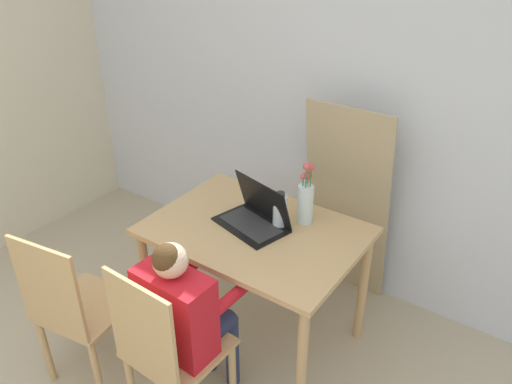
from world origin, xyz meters
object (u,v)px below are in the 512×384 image
at_px(person_seated, 184,310).
at_px(chair_occupied, 167,351).
at_px(laptop, 256,215).
at_px(flower_vase, 306,199).
at_px(water_bottle, 280,210).
at_px(chair_spare, 76,309).

bearing_deg(person_seated, chair_occupied, 90.00).
bearing_deg(laptop, flower_vase, 54.55).
xyz_separation_m(flower_vase, water_bottle, (-0.08, -0.11, -0.04)).
height_order(chair_occupied, chair_spare, same).
distance_m(flower_vase, water_bottle, 0.15).
bearing_deg(chair_spare, person_seated, -170.39).
bearing_deg(person_seated, flower_vase, -100.42).
distance_m(person_seated, laptop, 0.64).
bearing_deg(laptop, water_bottle, 40.07).
bearing_deg(flower_vase, chair_occupied, -100.82).
height_order(chair_spare, laptop, laptop).
xyz_separation_m(chair_spare, person_seated, (0.56, 0.18, 0.15)).
bearing_deg(chair_occupied, flower_vase, -99.02).
xyz_separation_m(chair_spare, flower_vase, (0.73, 0.96, 0.41)).
bearing_deg(water_bottle, laptop, -154.60).
bearing_deg(water_bottle, flower_vase, 52.91).
relative_size(laptop, flower_vase, 1.20).
distance_m(laptop, water_bottle, 0.13).
distance_m(chair_spare, person_seated, 0.61).
height_order(chair_occupied, flower_vase, flower_vase).
xyz_separation_m(chair_occupied, flower_vase, (0.17, 0.90, 0.41)).
relative_size(chair_spare, person_seated, 0.92).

